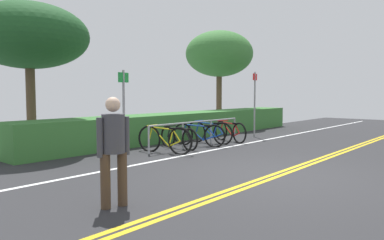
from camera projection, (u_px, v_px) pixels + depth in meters
name	position (u px, v px, depth m)	size (l,w,h in m)	color
ground_plane	(277.00, 176.00, 7.33)	(35.96, 11.51, 0.05)	#2B2B2D
centre_line_yellow_inner	(280.00, 175.00, 7.27)	(32.36, 0.10, 0.00)	gold
centre_line_yellow_outer	(273.00, 174.00, 7.38)	(32.36, 0.10, 0.00)	gold
bike_lane_stripe_white	(170.00, 158.00, 9.21)	(32.36, 0.12, 0.00)	white
bike_rack	(197.00, 128.00, 11.33)	(4.12, 0.05, 0.77)	#9EA0A5
bicycle_0	(164.00, 140.00, 10.03)	(0.48, 1.75, 0.78)	black
bicycle_1	(179.00, 138.00, 10.83)	(0.46, 1.63, 0.68)	black
bicycle_2	(199.00, 135.00, 11.38)	(0.53, 1.77, 0.73)	black
bicycle_3	(209.00, 132.00, 12.01)	(0.46, 1.76, 0.75)	black
bicycle_4	(230.00, 131.00, 12.47)	(0.64, 1.64, 0.72)	black
pedestrian	(113.00, 145.00, 5.21)	(0.48, 0.32, 1.56)	#4C3826
sign_post_near	(124.00, 106.00, 9.07)	(0.36, 0.10, 2.18)	gray
sign_post_far	(255.00, 98.00, 13.65)	(0.36, 0.09, 2.39)	gray
hedge_backdrop	(185.00, 125.00, 13.65)	(13.07, 1.29, 0.90)	#387533
tree_near_left	(29.00, 37.00, 10.36)	(3.30, 3.30, 4.12)	brown
tree_mid	(219.00, 54.00, 17.87)	(3.24, 3.24, 4.61)	brown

